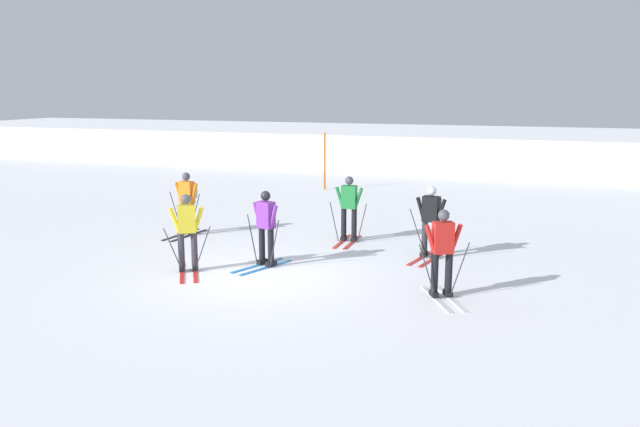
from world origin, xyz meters
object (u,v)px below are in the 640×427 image
(skier_red, at_px, (443,251))
(skier_yellow, at_px, (187,230))
(trail_marker_pole, at_px, (325,161))
(skier_green, at_px, (349,205))
(skier_black, at_px, (431,218))
(skier_purple, at_px, (266,226))
(skier_orange, at_px, (188,200))

(skier_red, height_order, skier_yellow, same)
(skier_red, distance_m, trail_marker_pole, 13.62)
(skier_red, bearing_deg, skier_green, 128.32)
(skier_red, distance_m, skier_green, 4.91)
(skier_black, distance_m, skier_yellow, 5.62)
(skier_green, relative_size, trail_marker_pole, 0.77)
(skier_yellow, bearing_deg, skier_purple, 34.88)
(skier_green, height_order, trail_marker_pole, trail_marker_pole)
(skier_yellow, xyz_separation_m, trail_marker_pole, (-1.07, 12.02, 0.20))
(skier_orange, bearing_deg, skier_green, 9.66)
(skier_red, relative_size, skier_purple, 1.00)
(skier_orange, relative_size, skier_yellow, 1.00)
(skier_black, bearing_deg, skier_yellow, -147.93)
(skier_red, xyz_separation_m, skier_purple, (-4.08, 0.90, 0.00))
(skier_black, relative_size, trail_marker_pole, 0.77)
(skier_green, bearing_deg, skier_black, -22.60)
(skier_black, height_order, trail_marker_pole, trail_marker_pole)
(skier_red, distance_m, skier_yellow, 5.50)
(skier_yellow, distance_m, trail_marker_pole, 12.07)
(skier_red, xyz_separation_m, skier_orange, (-7.43, 3.11, 0.04))
(skier_orange, relative_size, skier_purple, 1.00)
(skier_black, xyz_separation_m, skier_orange, (-6.69, 0.22, 0.00))
(skier_orange, xyz_separation_m, trail_marker_pole, (0.86, 8.82, 0.16))
(skier_yellow, xyz_separation_m, skier_green, (2.45, 3.95, 0.04))
(skier_red, bearing_deg, skier_black, 104.29)
(trail_marker_pole, bearing_deg, skier_red, -61.15)
(skier_purple, height_order, skier_yellow, same)
(skier_red, relative_size, skier_yellow, 1.00)
(trail_marker_pole, bearing_deg, skier_yellow, -84.91)
(skier_purple, distance_m, skier_green, 3.13)
(skier_black, distance_m, skier_green, 2.50)
(skier_purple, bearing_deg, skier_green, 70.70)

